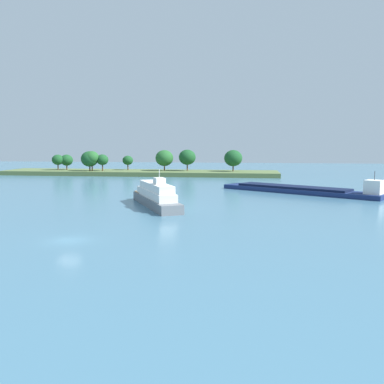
# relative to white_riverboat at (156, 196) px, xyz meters

# --- Properties ---
(ground_plane) EXTENTS (400.00, 400.00, 0.00)m
(ground_plane) POSITION_rel_white_riverboat_xyz_m (-4.05, -27.16, -1.81)
(ground_plane) COLOR teal
(treeline_island) EXTENTS (97.60, 17.80, 8.96)m
(treeline_island) POSITION_rel_white_riverboat_xyz_m (-21.65, 72.59, 0.56)
(treeline_island) COLOR #566B3D
(treeline_island) RESTS_ON ground
(white_riverboat) EXTENTS (12.94, 20.56, 6.66)m
(white_riverboat) POSITION_rel_white_riverboat_xyz_m (0.00, 0.00, 0.00)
(white_riverboat) COLOR slate
(white_riverboat) RESTS_ON ground
(cargo_barge) EXTENTS (34.46, 24.94, 5.58)m
(cargo_barge) POSITION_rel_white_riverboat_xyz_m (28.33, 23.51, -0.98)
(cargo_barge) COLOR navy
(cargo_barge) RESTS_ON ground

